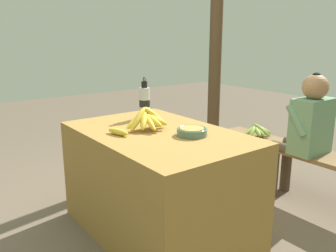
{
  "coord_description": "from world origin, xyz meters",
  "views": [
    {
      "loc": [
        1.87,
        -1.32,
        1.37
      ],
      "look_at": [
        0.04,
        0.05,
        0.78
      ],
      "focal_mm": 38.0,
      "sensor_mm": 36.0,
      "label": 1
    }
  ],
  "objects_px": {
    "loose_banana_front": "(118,132)",
    "seated_vendor": "(305,128)",
    "water_bottle": "(145,102)",
    "support_post_near": "(216,37)",
    "wooden_bench": "(290,155)",
    "serving_bowl": "(192,131)",
    "banana_bunch_green": "(257,130)",
    "banana_bunch_ripe": "(148,119)"
  },
  "relations": [
    {
      "from": "loose_banana_front",
      "to": "seated_vendor",
      "type": "distance_m",
      "value": 1.54
    },
    {
      "from": "water_bottle",
      "to": "support_post_near",
      "type": "xyz_separation_m",
      "value": [
        -0.74,
        1.46,
        0.48
      ]
    },
    {
      "from": "seated_vendor",
      "to": "support_post_near",
      "type": "relative_size",
      "value": 0.41
    },
    {
      "from": "water_bottle",
      "to": "wooden_bench",
      "type": "bearing_deg",
      "value": 63.24
    },
    {
      "from": "water_bottle",
      "to": "seated_vendor",
      "type": "relative_size",
      "value": 0.29
    },
    {
      "from": "loose_banana_front",
      "to": "wooden_bench",
      "type": "distance_m",
      "value": 1.58
    },
    {
      "from": "water_bottle",
      "to": "loose_banana_front",
      "type": "height_order",
      "value": "water_bottle"
    },
    {
      "from": "serving_bowl",
      "to": "loose_banana_front",
      "type": "height_order",
      "value": "serving_bowl"
    },
    {
      "from": "water_bottle",
      "to": "wooden_bench",
      "type": "distance_m",
      "value": 1.34
    },
    {
      "from": "serving_bowl",
      "to": "banana_bunch_green",
      "type": "bearing_deg",
      "value": 108.77
    },
    {
      "from": "banana_bunch_ripe",
      "to": "support_post_near",
      "type": "relative_size",
      "value": 0.13
    },
    {
      "from": "seated_vendor",
      "to": "banana_bunch_ripe",
      "type": "bearing_deg",
      "value": 71.92
    },
    {
      "from": "serving_bowl",
      "to": "support_post_near",
      "type": "relative_size",
      "value": 0.07
    },
    {
      "from": "banana_bunch_ripe",
      "to": "seated_vendor",
      "type": "distance_m",
      "value": 1.33
    },
    {
      "from": "banana_bunch_ripe",
      "to": "water_bottle",
      "type": "distance_m",
      "value": 0.34
    },
    {
      "from": "banana_bunch_ripe",
      "to": "wooden_bench",
      "type": "distance_m",
      "value": 1.39
    },
    {
      "from": "wooden_bench",
      "to": "serving_bowl",
      "type": "bearing_deg",
      "value": -88.86
    },
    {
      "from": "seated_vendor",
      "to": "banana_bunch_green",
      "type": "relative_size",
      "value": 3.42
    },
    {
      "from": "serving_bowl",
      "to": "seated_vendor",
      "type": "relative_size",
      "value": 0.18
    },
    {
      "from": "seated_vendor",
      "to": "water_bottle",
      "type": "bearing_deg",
      "value": 57.0
    },
    {
      "from": "loose_banana_front",
      "to": "seated_vendor",
      "type": "bearing_deg",
      "value": 74.44
    },
    {
      "from": "water_bottle",
      "to": "serving_bowl",
      "type": "bearing_deg",
      "value": -2.31
    },
    {
      "from": "banana_bunch_ripe",
      "to": "seated_vendor",
      "type": "bearing_deg",
      "value": 71.96
    },
    {
      "from": "serving_bowl",
      "to": "water_bottle",
      "type": "xyz_separation_m",
      "value": [
        -0.58,
        0.02,
        0.1
      ]
    },
    {
      "from": "wooden_bench",
      "to": "seated_vendor",
      "type": "distance_m",
      "value": 0.31
    },
    {
      "from": "water_bottle",
      "to": "seated_vendor",
      "type": "distance_m",
      "value": 1.31
    },
    {
      "from": "banana_bunch_ripe",
      "to": "seated_vendor",
      "type": "xyz_separation_m",
      "value": [
        0.41,
        1.25,
        -0.18
      ]
    },
    {
      "from": "banana_bunch_ripe",
      "to": "banana_bunch_green",
      "type": "xyz_separation_m",
      "value": [
        -0.1,
        1.29,
        -0.31
      ]
    },
    {
      "from": "serving_bowl",
      "to": "water_bottle",
      "type": "height_order",
      "value": "water_bottle"
    },
    {
      "from": "water_bottle",
      "to": "seated_vendor",
      "type": "height_order",
      "value": "seated_vendor"
    },
    {
      "from": "water_bottle",
      "to": "loose_banana_front",
      "type": "xyz_separation_m",
      "value": [
        0.29,
        -0.4,
        -0.11
      ]
    },
    {
      "from": "serving_bowl",
      "to": "wooden_bench",
      "type": "xyz_separation_m",
      "value": [
        -0.02,
        1.14,
        -0.4
      ]
    },
    {
      "from": "loose_banana_front",
      "to": "seated_vendor",
      "type": "height_order",
      "value": "seated_vendor"
    },
    {
      "from": "banana_bunch_ripe",
      "to": "loose_banana_front",
      "type": "distance_m",
      "value": 0.23
    },
    {
      "from": "seated_vendor",
      "to": "banana_bunch_green",
      "type": "distance_m",
      "value": 0.52
    },
    {
      "from": "banana_bunch_ripe",
      "to": "serving_bowl",
      "type": "distance_m",
      "value": 0.33
    },
    {
      "from": "serving_bowl",
      "to": "water_bottle",
      "type": "distance_m",
      "value": 0.59
    },
    {
      "from": "serving_bowl",
      "to": "banana_bunch_green",
      "type": "relative_size",
      "value": 0.61
    },
    {
      "from": "banana_bunch_ripe",
      "to": "loose_banana_front",
      "type": "xyz_separation_m",
      "value": [
        -0.0,
        -0.23,
        -0.05
      ]
    },
    {
      "from": "serving_bowl",
      "to": "water_bottle",
      "type": "relative_size",
      "value": 0.61
    },
    {
      "from": "serving_bowl",
      "to": "loose_banana_front",
      "type": "relative_size",
      "value": 1.07
    },
    {
      "from": "wooden_bench",
      "to": "banana_bunch_green",
      "type": "xyz_separation_m",
      "value": [
        -0.36,
        0.0,
        0.14
      ]
    }
  ]
}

